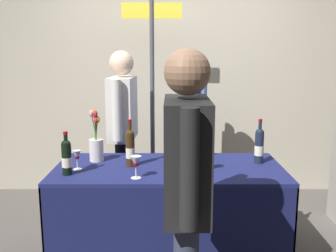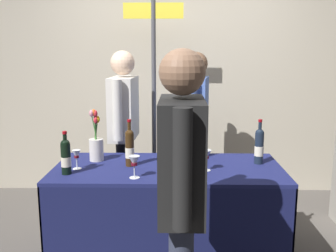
{
  "view_description": "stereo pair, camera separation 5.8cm",
  "coord_description": "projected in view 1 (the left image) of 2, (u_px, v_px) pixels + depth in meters",
  "views": [
    {
      "loc": [
        -0.01,
        -2.67,
        1.55
      ],
      "look_at": [
        0.0,
        0.0,
        1.04
      ],
      "focal_mm": 41.0,
      "sensor_mm": 36.0,
      "label": 1
    },
    {
      "loc": [
        0.05,
        -2.67,
        1.55
      ],
      "look_at": [
        0.0,
        0.0,
        1.04
      ],
      "focal_mm": 41.0,
      "sensor_mm": 36.0,
      "label": 2
    }
  ],
  "objects": [
    {
      "name": "display_bottle_2",
      "position": [
        66.0,
        157.0,
        2.57
      ],
      "size": [
        0.07,
        0.07,
        0.3
      ],
      "color": "black",
      "rests_on": "tasting_table"
    },
    {
      "name": "taster_foreground_right",
      "position": [
        186.0,
        181.0,
        1.84
      ],
      "size": [
        0.22,
        0.62,
        1.57
      ],
      "rotation": [
        0.0,
        0.0,
        1.56
      ],
      "color": "#2D3347",
      "rests_on": "ground_plane"
    },
    {
      "name": "wine_glass_mid",
      "position": [
        135.0,
        162.0,
        2.5
      ],
      "size": [
        0.07,
        0.07,
        0.15
      ],
      "color": "silver",
      "rests_on": "tasting_table"
    },
    {
      "name": "display_bottle_3",
      "position": [
        197.0,
        140.0,
        2.98
      ],
      "size": [
        0.08,
        0.08,
        0.33
      ],
      "color": "black",
      "rests_on": "tasting_table"
    },
    {
      "name": "wine_glass_near_taster",
      "position": [
        76.0,
        156.0,
        2.69
      ],
      "size": [
        0.06,
        0.06,
        0.14
      ],
      "color": "silver",
      "rests_on": "tasting_table"
    },
    {
      "name": "featured_wine_bottle",
      "position": [
        258.0,
        145.0,
        2.85
      ],
      "size": [
        0.07,
        0.07,
        0.33
      ],
      "color": "#192333",
      "rests_on": "tasting_table"
    },
    {
      "name": "display_bottle_1",
      "position": [
        177.0,
        143.0,
        2.89
      ],
      "size": [
        0.07,
        0.07,
        0.32
      ],
      "color": "black",
      "rests_on": "tasting_table"
    },
    {
      "name": "tasting_table",
      "position": [
        168.0,
        196.0,
        2.82
      ],
      "size": [
        1.65,
        0.76,
        0.74
      ],
      "color": "#191E51",
      "rests_on": "ground_plane"
    },
    {
      "name": "display_bottle_0",
      "position": [
        130.0,
        147.0,
        2.77
      ],
      "size": [
        0.07,
        0.07,
        0.34
      ],
      "color": "#38230F",
      "rests_on": "tasting_table"
    },
    {
      "name": "flower_vase",
      "position": [
        95.0,
        145.0,
        2.9
      ],
      "size": [
        0.11,
        0.11,
        0.4
      ],
      "color": "silver",
      "rests_on": "tasting_table"
    },
    {
      "name": "booth_signpost",
      "position": [
        151.0,
        84.0,
        3.73
      ],
      "size": [
        0.57,
        0.04,
        2.04
      ],
      "color": "#47474C",
      "rests_on": "ground_plane"
    },
    {
      "name": "vendor_presenter",
      "position": [
        193.0,
        120.0,
        3.57
      ],
      "size": [
        0.27,
        0.58,
        1.56
      ],
      "rotation": [
        0.0,
        0.0,
        -1.73
      ],
      "color": "#4C4233",
      "rests_on": "ground_plane"
    },
    {
      "name": "wine_glass_near_vendor",
      "position": [
        206.0,
        155.0,
        2.67
      ],
      "size": [
        0.08,
        0.08,
        0.15
      ],
      "color": "silver",
      "rests_on": "tasting_table"
    },
    {
      "name": "vendor_assistant",
      "position": [
        122.0,
        121.0,
        3.44
      ],
      "size": [
        0.23,
        0.62,
        1.57
      ],
      "rotation": [
        0.0,
        0.0,
        -1.62
      ],
      "color": "black",
      "rests_on": "ground_plane"
    },
    {
      "name": "back_partition",
      "position": [
        168.0,
        62.0,
        4.2
      ],
      "size": [
        6.91,
        0.12,
        2.89
      ],
      "primitive_type": "cube",
      "color": "#B2A893",
      "rests_on": "ground_plane"
    }
  ]
}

